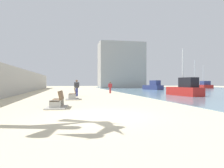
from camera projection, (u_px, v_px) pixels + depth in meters
name	position (u px, v px, depth m)	size (l,w,h in m)	color
ground_plane	(79.00, 94.00, 26.97)	(120.00, 120.00, 0.00)	beige
seawall	(16.00, 81.00, 25.45)	(0.80, 64.00, 3.21)	#ADAAA3
bench_near	(57.00, 104.00, 12.17)	(1.30, 2.20, 0.98)	#ADAAA3
bench_far	(73.00, 97.00, 18.25)	(1.17, 2.14, 0.98)	#ADAAA3
person_walking	(110.00, 87.00, 28.54)	(0.53, 0.21, 1.54)	#B22D33
person_standing	(77.00, 87.00, 22.16)	(0.53, 0.23, 1.73)	navy
boat_far_right	(204.00, 86.00, 52.12)	(2.86, 4.90, 5.73)	red
boat_nearest	(185.00, 89.00, 22.74)	(2.06, 4.78, 5.10)	red
boat_mid_bay	(153.00, 86.00, 41.66)	(3.13, 4.53, 1.82)	navy
boat_far_left	(195.00, 86.00, 40.18)	(3.84, 4.83, 5.70)	red
harbor_building	(121.00, 65.00, 56.89)	(12.00, 6.00, 12.03)	#9E9E99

